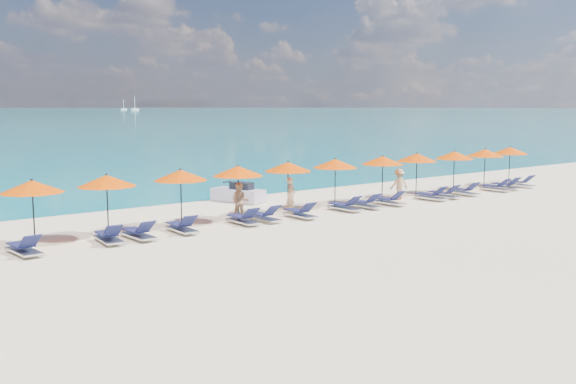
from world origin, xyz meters
TOP-DOWN VIEW (x-y plane):
  - ground at (0.00, 0.00)m, footprint 1400.00×1400.00m
  - sailboat_near at (219.31, 533.20)m, footprint 5.40×1.80m
  - sailboat_far at (211.18, 490.80)m, footprint 6.64×2.21m
  - jetski at (1.25, 8.61)m, footprint 1.84×2.86m
  - beachgoer_a at (1.17, 4.34)m, footprint 0.68×0.57m
  - beachgoer_b at (-1.44, 4.34)m, footprint 0.86×0.81m
  - beachgoer_c at (8.04, 4.40)m, footprint 1.07×0.67m
  - umbrella_3 at (-9.56, 4.46)m, footprint 2.10×2.10m
  - umbrella_4 at (-6.97, 4.52)m, footprint 2.10×2.10m
  - umbrella_5 at (-4.01, 4.56)m, footprint 2.10×2.10m
  - umbrella_6 at (-1.41, 4.52)m, footprint 2.10×2.10m
  - umbrella_7 at (1.31, 4.71)m, footprint 2.10×2.10m
  - umbrella_8 at (4.02, 4.66)m, footprint 2.10×2.10m
  - umbrella_9 at (6.96, 4.51)m, footprint 2.10×2.10m
  - umbrella_10 at (9.64, 4.69)m, footprint 2.10×2.10m
  - umbrella_11 at (12.38, 4.46)m, footprint 2.10×2.10m
  - umbrella_12 at (15.11, 4.47)m, footprint 2.10×2.10m
  - umbrella_13 at (17.87, 4.71)m, footprint 2.10×2.10m
  - lounger_5 at (-10.22, 3.32)m, footprint 0.78×1.75m
  - lounger_6 at (-7.43, 3.38)m, footprint 0.78×1.75m
  - lounger_7 at (-6.35, 3.34)m, footprint 0.70×1.73m
  - lounger_8 at (-4.59, 3.46)m, footprint 0.67×1.72m
  - lounger_9 at (-1.86, 3.47)m, footprint 0.63×1.70m
  - lounger_10 at (-0.87, 3.48)m, footprint 0.76×1.74m
  - lounger_11 at (0.81, 3.22)m, footprint 0.65×1.71m
  - lounger_12 at (3.51, 3.42)m, footprint 0.74×1.74m
  - lounger_13 at (4.73, 3.43)m, footprint 0.74×1.74m
  - lounger_14 at (6.31, 3.40)m, footprint 0.68×1.72m
  - lounger_15 at (9.09, 3.24)m, footprint 0.74×1.74m
  - lounger_16 at (10.13, 3.26)m, footprint 0.75×1.74m
  - lounger_17 at (11.87, 3.33)m, footprint 0.74×1.74m
  - lounger_18 at (14.52, 3.29)m, footprint 0.62×1.70m
  - lounger_19 at (15.58, 3.36)m, footprint 0.71×1.73m
  - lounger_20 at (17.21, 3.51)m, footprint 0.70×1.73m

SIDE VIEW (x-z plane):
  - ground at x=0.00m, z-range 0.00..0.00m
  - lounger_5 at x=-10.22m, z-range -0.09..0.56m
  - lounger_6 at x=-7.43m, z-range -0.09..0.56m
  - lounger_7 at x=-6.35m, z-range -0.09..0.56m
  - lounger_8 at x=-4.59m, z-range -0.09..0.56m
  - lounger_9 at x=-1.86m, z-range -0.09..0.56m
  - lounger_10 at x=-0.87m, z-range -0.09..0.56m
  - lounger_11 at x=0.81m, z-range -0.09..0.56m
  - lounger_12 at x=3.51m, z-range -0.09..0.56m
  - lounger_13 at x=4.73m, z-range -0.09..0.56m
  - lounger_14 at x=6.31m, z-range -0.09..0.56m
  - lounger_15 at x=9.09m, z-range -0.09..0.56m
  - lounger_16 at x=10.13m, z-range -0.09..0.56m
  - lounger_17 at x=11.87m, z-range -0.09..0.56m
  - lounger_18 at x=14.52m, z-range -0.09..0.56m
  - lounger_19 at x=15.58m, z-range -0.09..0.56m
  - lounger_20 at x=17.21m, z-range -0.09..0.56m
  - jetski at x=1.25m, z-range -0.08..0.87m
  - beachgoer_c at x=8.04m, z-range 0.00..1.54m
  - beachgoer_b at x=-1.44m, z-range 0.00..1.55m
  - beachgoer_a at x=1.17m, z-range 0.00..1.59m
  - sailboat_near at x=219.31m, z-range -3.94..5.97m
  - sailboat_far at x=211.18m, z-range -4.84..7.34m
  - umbrella_3 at x=-9.56m, z-range 0.88..3.16m
  - umbrella_4 at x=-6.97m, z-range 0.88..3.16m
  - umbrella_5 at x=-4.01m, z-range 0.88..3.16m
  - umbrella_6 at x=-1.41m, z-range 0.88..3.16m
  - umbrella_7 at x=1.31m, z-range 0.88..3.16m
  - umbrella_8 at x=4.02m, z-range 0.88..3.16m
  - umbrella_9 at x=6.96m, z-range 0.88..3.16m
  - umbrella_10 at x=9.64m, z-range 0.88..3.16m
  - umbrella_11 at x=12.38m, z-range 0.88..3.16m
  - umbrella_12 at x=15.11m, z-range 0.88..3.16m
  - umbrella_13 at x=17.87m, z-range 0.88..3.16m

